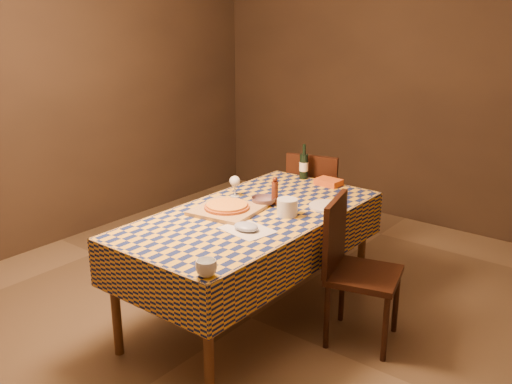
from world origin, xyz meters
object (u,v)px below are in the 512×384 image
dining_table (251,224)px  wine_bottle (304,166)px  cutting_board (227,210)px  chair_far (315,200)px  white_plate (328,206)px  pizza (227,206)px  bowl (264,201)px  chair_right (352,263)px

dining_table → wine_bottle: wine_bottle is taller
cutting_board → chair_far: 1.20m
dining_table → white_plate: bearing=51.1°
cutting_board → white_plate: 0.67m
cutting_board → pizza: (0.00, -0.00, 0.03)m
bowl → wine_bottle: bearing=101.2°
dining_table → pizza: bearing=-150.2°
bowl → white_plate: (0.36, 0.22, -0.02)m
wine_bottle → chair_right: 1.09m
pizza → chair_right: chair_right is taller
bowl → white_plate: bowl is taller
white_plate → chair_far: 0.90m
bowl → chair_far: (-0.16, 0.91, -0.27)m
bowl → chair_right: chair_right is taller
cutting_board → dining_table: bearing=29.8°
dining_table → pizza: 0.20m
bowl → chair_right: 0.72m
wine_bottle → chair_right: wine_bottle is taller
bowl → cutting_board: bearing=-111.2°
bowl → wine_bottle: wine_bottle is taller
pizza → white_plate: bearing=46.1°
bowl → white_plate: bearing=31.6°
dining_table → chair_far: 1.12m
cutting_board → wine_bottle: size_ratio=1.44×
wine_bottle → chair_far: bearing=97.0°
dining_table → chair_right: (0.63, 0.21, -0.17)m
chair_far → chair_right: 1.21m
bowl → white_plate: size_ratio=0.66×
white_plate → bowl: bearing=-148.4°
chair_far → white_plate: bearing=-52.4°
cutting_board → wine_bottle: (-0.03, 0.95, 0.09)m
bowl → chair_far: size_ratio=0.18×
bowl → chair_right: size_ratio=0.18×
dining_table → chair_right: chair_right is taller
pizza → chair_right: size_ratio=0.32×
bowl → chair_right: (0.67, 0.03, -0.27)m
dining_table → white_plate: size_ratio=7.47×
pizza → white_plate: (0.47, 0.48, -0.03)m
pizza → chair_far: size_ratio=0.32×
dining_table → wine_bottle: 0.90m
dining_table → white_plate: 0.53m
dining_table → chair_far: size_ratio=1.98×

